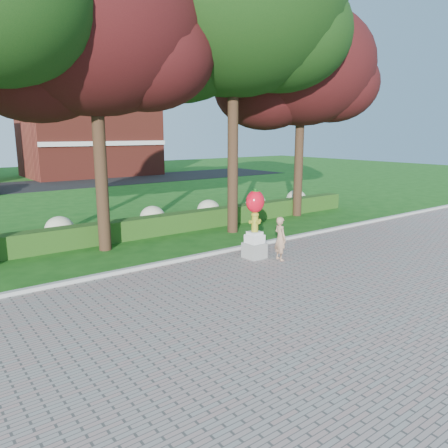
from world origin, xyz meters
TOP-DOWN VIEW (x-y plane):
  - ground at (0.00, 0.00)m, footprint 100.00×100.00m
  - walkway at (0.00, -4.00)m, footprint 40.00×14.00m
  - curb at (0.00, 3.00)m, footprint 40.00×0.18m
  - lawn_hedge at (0.00, 7.00)m, footprint 24.00×0.70m
  - hydrangea_row at (0.57, 8.00)m, footprint 20.10×1.10m
  - street at (0.00, 28.00)m, footprint 50.00×8.00m
  - building_right at (8.00, 34.00)m, footprint 12.00×8.00m
  - tree_mid_left at (-2.10, 6.08)m, footprint 8.25×7.04m
  - tree_mid_right at (3.38, 5.60)m, footprint 9.75×8.32m
  - tree_far_right at (8.40, 6.58)m, footprint 7.88×6.72m
  - hydrant_sculpture at (1.58, 1.85)m, footprint 0.69×0.66m
  - woman at (2.08, 1.14)m, footprint 0.44×0.59m

SIDE VIEW (x-z plane):
  - ground at x=0.00m, z-range 0.00..0.00m
  - street at x=0.00m, z-range 0.00..0.02m
  - walkway at x=0.00m, z-range 0.00..0.04m
  - curb at x=0.00m, z-range 0.00..0.15m
  - lawn_hedge at x=0.00m, z-range 0.00..0.80m
  - hydrangea_row at x=0.57m, z-range 0.06..1.04m
  - woman at x=2.08m, z-range 0.04..1.50m
  - hydrant_sculpture at x=1.58m, z-range 0.11..2.46m
  - building_right at x=8.00m, z-range 0.00..6.40m
  - tree_far_right at x=8.40m, z-range 1.86..12.07m
  - tree_mid_left at x=-2.10m, z-range 1.95..12.65m
  - tree_mid_right at x=3.38m, z-range 2.31..14.95m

